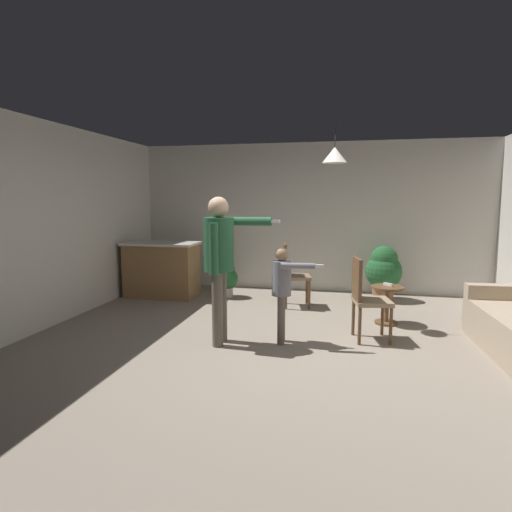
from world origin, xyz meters
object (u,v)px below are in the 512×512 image
object	(u,v)px
person_adult	(220,254)
potted_plant_corner	(226,277)
kitchen_counter	(162,269)
person_child	(283,284)
dining_chair_by_counter	(292,272)
potted_plant_by_wall	(384,270)
spare_remote_on_table	(388,284)
dining_chair_near_wall	(366,296)
side_table_by_couch	(387,300)

from	to	relation	value
person_adult	potted_plant_corner	size ratio (longest dim) A/B	2.73
kitchen_counter	potted_plant_corner	bearing A→B (deg)	9.75
person_child	dining_chair_by_counter	size ratio (longest dim) A/B	1.14
dining_chair_by_counter	potted_plant_corner	distance (m)	1.28
potted_plant_by_wall	spare_remote_on_table	xyz separation A→B (m)	(-0.05, -1.38, 0.03)
potted_plant_corner	person_adult	bearing A→B (deg)	-75.18
kitchen_counter	dining_chair_near_wall	xyz separation A→B (m)	(3.37, -1.62, 0.07)
dining_chair_near_wall	potted_plant_by_wall	xyz separation A→B (m)	(0.37, 2.18, -0.04)
person_adult	dining_chair_by_counter	distance (m)	2.07
kitchen_counter	spare_remote_on_table	xyz separation A→B (m)	(3.69, -0.83, 0.06)
dining_chair_near_wall	spare_remote_on_table	size ratio (longest dim) A/B	7.69
side_table_by_couch	potted_plant_corner	xyz separation A→B (m)	(-2.58, 1.06, 0.02)
person_adult	dining_chair_near_wall	size ratio (longest dim) A/B	1.72
kitchen_counter	potted_plant_by_wall	xyz separation A→B (m)	(3.74, 0.55, 0.03)
dining_chair_by_counter	dining_chair_near_wall	xyz separation A→B (m)	(1.07, -1.42, 0.00)
kitchen_counter	potted_plant_by_wall	bearing A→B (deg)	8.42
person_adult	kitchen_counter	bearing A→B (deg)	-142.23
person_child	potted_plant_corner	xyz separation A→B (m)	(-1.31, 2.12, -0.36)
person_adult	spare_remote_on_table	bearing A→B (deg)	121.96
side_table_by_couch	person_adult	size ratio (longest dim) A/B	0.30
dining_chair_by_counter	spare_remote_on_table	bearing A→B (deg)	54.43
kitchen_counter	person_adult	xyz separation A→B (m)	(1.71, -2.12, 0.59)
dining_chair_by_counter	potted_plant_by_wall	xyz separation A→B (m)	(1.44, 0.76, -0.04)
dining_chair_near_wall	spare_remote_on_table	distance (m)	0.86
kitchen_counter	dining_chair_near_wall	size ratio (longest dim) A/B	1.26
person_adult	dining_chair_near_wall	xyz separation A→B (m)	(1.66, 0.50, -0.52)
dining_chair_near_wall	spare_remote_on_table	xyz separation A→B (m)	(0.32, 0.80, -0.01)
person_adult	person_child	distance (m)	0.81
person_child	kitchen_counter	bearing A→B (deg)	-132.93
person_child	potted_plant_corner	size ratio (longest dim) A/B	1.80
person_adult	potted_plant_by_wall	world-z (taller)	person_adult
side_table_by_couch	person_adult	xyz separation A→B (m)	(-1.97, -1.25, 0.74)
side_table_by_couch	spare_remote_on_table	world-z (taller)	spare_remote_on_table
person_child	dining_chair_near_wall	distance (m)	1.02
potted_plant_corner	side_table_by_couch	bearing A→B (deg)	-22.30
person_child	spare_remote_on_table	xyz separation A→B (m)	(1.28, 1.11, -0.17)
side_table_by_couch	dining_chair_near_wall	bearing A→B (deg)	-112.66
kitchen_counter	side_table_by_couch	world-z (taller)	kitchen_counter
potted_plant_by_wall	person_adult	bearing A→B (deg)	-127.25
potted_plant_by_wall	spare_remote_on_table	distance (m)	1.38
kitchen_counter	spare_remote_on_table	world-z (taller)	kitchen_counter
person_child	dining_chair_near_wall	xyz separation A→B (m)	(0.96, 0.31, -0.16)
side_table_by_couch	kitchen_counter	bearing A→B (deg)	166.70
kitchen_counter	side_table_by_couch	xyz separation A→B (m)	(3.68, -0.87, -0.15)
kitchen_counter	spare_remote_on_table	bearing A→B (deg)	-12.61
dining_chair_by_counter	potted_plant_by_wall	distance (m)	1.63
kitchen_counter	side_table_by_couch	bearing A→B (deg)	-13.30
person_child	dining_chair_near_wall	size ratio (longest dim) A/B	1.14
person_adult	spare_remote_on_table	xyz separation A→B (m)	(1.98, 1.29, -0.53)
side_table_by_couch	potted_plant_corner	world-z (taller)	potted_plant_corner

